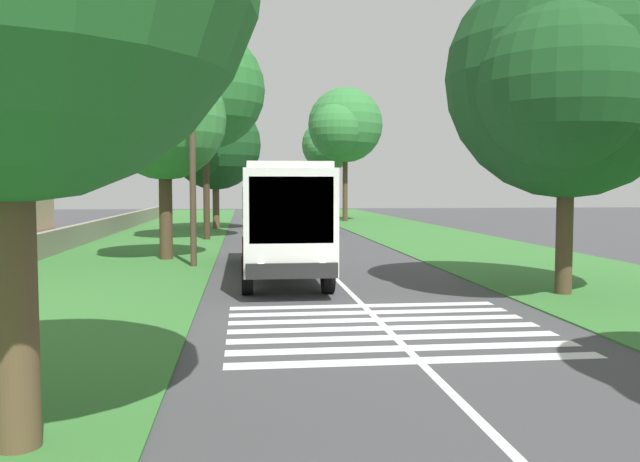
# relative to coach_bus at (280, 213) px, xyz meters

# --- Properties ---
(ground) EXTENTS (160.00, 160.00, 0.00)m
(ground) POSITION_rel_coach_bus_xyz_m (-7.77, -1.80, -2.15)
(ground) COLOR #424244
(grass_verge_left) EXTENTS (120.00, 8.00, 0.04)m
(grass_verge_left) POSITION_rel_coach_bus_xyz_m (7.23, 6.40, -2.13)
(grass_verge_left) COLOR #387533
(grass_verge_left) RESTS_ON ground
(grass_verge_right) EXTENTS (120.00, 8.00, 0.04)m
(grass_verge_right) POSITION_rel_coach_bus_xyz_m (7.23, -10.00, -2.13)
(grass_verge_right) COLOR #387533
(grass_verge_right) RESTS_ON ground
(centre_line) EXTENTS (110.00, 0.16, 0.01)m
(centre_line) POSITION_rel_coach_bus_xyz_m (7.23, -1.80, -2.14)
(centre_line) COLOR silver
(centre_line) RESTS_ON ground
(coach_bus) EXTENTS (11.16, 2.62, 3.73)m
(coach_bus) POSITION_rel_coach_bus_xyz_m (0.00, 0.00, 0.00)
(coach_bus) COLOR silver
(coach_bus) RESTS_ON ground
(zebra_crossing) EXTENTS (5.85, 6.80, 0.01)m
(zebra_crossing) POSITION_rel_coach_bus_xyz_m (-8.77, -1.80, -2.14)
(zebra_crossing) COLOR silver
(zebra_crossing) RESTS_ON ground
(trailing_car_0) EXTENTS (4.30, 1.78, 1.43)m
(trailing_car_0) POSITION_rel_coach_bus_xyz_m (20.94, -3.87, -1.48)
(trailing_car_0) COLOR navy
(trailing_car_0) RESTS_ON ground
(trailing_car_1) EXTENTS (4.30, 1.78, 1.43)m
(trailing_car_1) POSITION_rel_coach_bus_xyz_m (28.27, 0.03, -1.48)
(trailing_car_1) COLOR #B7A893
(trailing_car_1) RESTS_ON ground
(roadside_tree_left_0) EXTENTS (6.02, 5.09, 8.40)m
(roadside_tree_left_0) POSITION_rel_coach_bus_xyz_m (5.58, 4.59, 3.59)
(roadside_tree_left_0) COLOR #4C3826
(roadside_tree_left_0) RESTS_ON grass_verge_left
(roadside_tree_left_1) EXTENTS (8.12, 6.56, 9.38)m
(roadside_tree_left_1) POSITION_rel_coach_bus_xyz_m (26.15, 3.40, 3.79)
(roadside_tree_left_1) COLOR brown
(roadside_tree_left_1) RESTS_ON grass_verge_left
(roadside_tree_left_2) EXTENTS (8.43, 6.81, 12.00)m
(roadside_tree_left_2) POSITION_rel_coach_bus_xyz_m (16.20, 3.54, 6.28)
(roadside_tree_left_2) COLOR #3D2D1E
(roadside_tree_left_2) RESTS_ON grass_verge_left
(roadside_tree_right_0) EXTENTS (8.02, 6.60, 11.82)m
(roadside_tree_right_0) POSITION_rel_coach_bus_xyz_m (35.57, -7.54, 6.21)
(roadside_tree_right_0) COLOR #4C3826
(roadside_tree_right_0) RESTS_ON grass_verge_right
(roadside_tree_right_1) EXTENTS (7.71, 6.73, 9.42)m
(roadside_tree_right_1) POSITION_rel_coach_bus_xyz_m (-5.07, -7.54, 3.79)
(roadside_tree_right_1) COLOR #4C3826
(roadside_tree_right_1) RESTS_ON grass_verge_right
(roadside_tree_right_3) EXTENTS (6.26, 5.33, 9.99)m
(roadside_tree_right_3) POSITION_rel_coach_bus_xyz_m (44.60, -7.22, 5.05)
(roadside_tree_right_3) COLOR #4C3826
(roadside_tree_right_3) RESTS_ON grass_verge_right
(utility_pole) EXTENTS (0.24, 1.40, 8.14)m
(utility_pole) POSITION_rel_coach_bus_xyz_m (2.80, 3.15, 2.11)
(utility_pole) COLOR #473828
(utility_pole) RESTS_ON grass_verge_left
(roadside_wall) EXTENTS (70.00, 0.40, 1.08)m
(roadside_wall) POSITION_rel_coach_bus_xyz_m (12.23, 9.80, -1.57)
(roadside_wall) COLOR gray
(roadside_wall) RESTS_ON grass_verge_left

